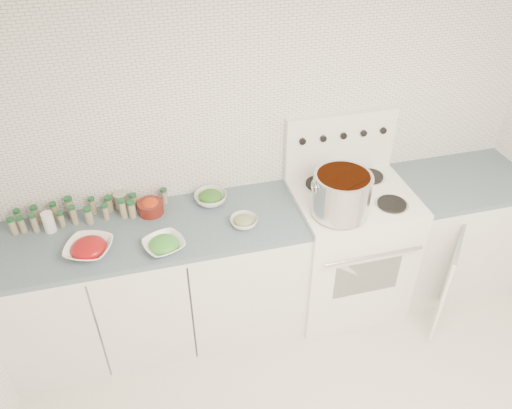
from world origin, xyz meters
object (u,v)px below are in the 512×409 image
Objects in this scene: stove at (346,244)px; stock_pot at (342,193)px; bowl_tomato at (89,248)px; bowl_snowpea at (164,245)px.

stove reaches higher than stock_pot.
bowl_tomato is (-1.47, 0.06, -0.15)m from stock_pot.
stove is 1.32m from bowl_snowpea.
stock_pot is at bearing -135.36° from stove.
bowl_tomato is 0.42m from bowl_snowpea.
bowl_tomato is at bearing -176.05° from stove.
stove is at bearing 3.95° from bowl_tomato.
stock_pot is at bearing -2.17° from bowl_tomato.
stove is 1.70m from bowl_tomato.
stock_pot reaches higher than bowl_snowpea.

